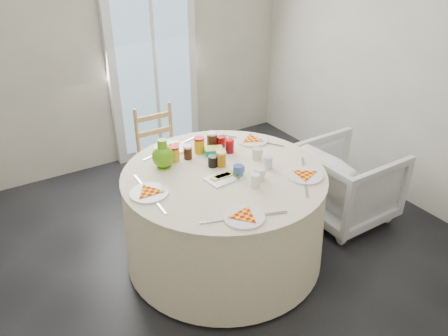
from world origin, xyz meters
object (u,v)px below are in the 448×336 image
wooden_chair (162,152)px  armchair (347,178)px  green_pitcher (163,154)px  table (224,216)px

wooden_chair → armchair: size_ratio=1.17×
armchair → green_pitcher: (-1.54, 0.41, 0.48)m
table → armchair: (1.21, -0.11, 0.02)m
green_pitcher → table: bearing=-58.5°
wooden_chair → armchair: 1.70m
table → wooden_chair: (-0.02, 1.07, 0.09)m
table → armchair: armchair is taller
table → wooden_chair: size_ratio=1.72×
table → green_pitcher: green_pitcher is taller
wooden_chair → green_pitcher: (-0.31, -0.76, 0.40)m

